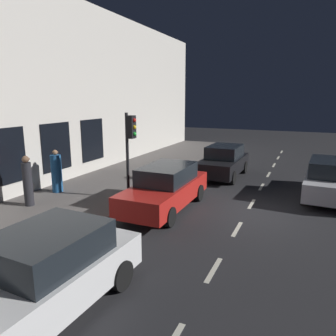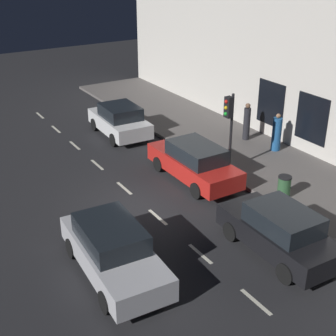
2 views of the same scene
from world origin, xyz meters
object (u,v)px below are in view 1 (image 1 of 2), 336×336
object	(u,v)px
parked_car_1	(166,188)
pedestrian_1	(28,182)
parked_car_3	(45,272)
pedestrian_0	(57,173)
parked_car_0	(224,161)
traffic_light	(130,137)
trash_bin	(157,171)
parked_car_2	(330,179)

from	to	relation	value
parked_car_1	pedestrian_1	xyz separation A→B (m)	(4.47, 2.05, 0.22)
parked_car_3	pedestrian_0	xyz separation A→B (m)	(5.06, -5.78, 0.16)
parked_car_0	pedestrian_1	xyz separation A→B (m)	(5.17, 7.65, 0.22)
parked_car_3	pedestrian_1	bearing A→B (deg)	-37.87
traffic_light	parked_car_0	distance (m)	6.11
parked_car_0	parked_car_3	bearing A→B (deg)	89.29
traffic_light	pedestrian_1	size ratio (longest dim) A/B	1.80
traffic_light	pedestrian_0	distance (m)	3.62
parked_car_0	trash_bin	world-z (taller)	parked_car_0
parked_car_1	pedestrian_1	world-z (taller)	pedestrian_1
traffic_light	parked_car_3	world-z (taller)	traffic_light
parked_car_3	parked_car_2	bearing A→B (deg)	-115.19
parked_car_0	pedestrian_1	bearing A→B (deg)	57.17
parked_car_1	pedestrian_1	distance (m)	4.92
parked_car_0	parked_car_1	world-z (taller)	same
parked_car_1	pedestrian_0	distance (m)	4.77
parked_car_2	trash_bin	distance (m)	7.38
parked_car_1	parked_car_3	xyz separation A→B (m)	(-0.31, 6.09, -0.00)
parked_car_2	parked_car_3	distance (m)	11.17
pedestrian_1	parked_car_3	bearing A→B (deg)	-15.71
parked_car_3	pedestrian_1	xyz separation A→B (m)	(4.77, -4.04, 0.22)
parked_car_3	parked_car_1	bearing A→B (deg)	-84.75
traffic_light	parked_car_2	size ratio (longest dim) A/B	0.72
traffic_light	pedestrian_0	world-z (taller)	traffic_light
pedestrian_1	parked_car_2	bearing A→B (deg)	55.06
pedestrian_1	trash_bin	xyz separation A→B (m)	(-2.60, -5.24, -0.44)
parked_car_1	parked_car_3	size ratio (longest dim) A/B	1.13
parked_car_0	trash_bin	xyz separation A→B (m)	(2.58, 2.41, -0.22)
pedestrian_0	trash_bin	bearing A→B (deg)	112.64
pedestrian_1	traffic_light	bearing A→B (deg)	61.78
parked_car_3	trash_bin	world-z (taller)	parked_car_3
parked_car_1	parked_car_2	xyz separation A→B (m)	(-5.47, -3.81, 0.00)
parked_car_1	pedestrian_1	bearing A→B (deg)	24.94
trash_bin	parked_car_3	bearing A→B (deg)	103.22
parked_car_2	trash_bin	xyz separation A→B (m)	(7.35, 0.63, -0.22)
parked_car_0	pedestrian_0	distance (m)	8.04
parked_car_2	trash_bin	size ratio (longest dim) A/B	5.43
parked_car_2	parked_car_3	bearing A→B (deg)	-114.40
parked_car_1	pedestrian_0	world-z (taller)	pedestrian_0
trash_bin	parked_car_0	bearing A→B (deg)	-136.94
parked_car_0	trash_bin	distance (m)	3.53
pedestrian_1	parked_car_1	bearing A→B (deg)	49.20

